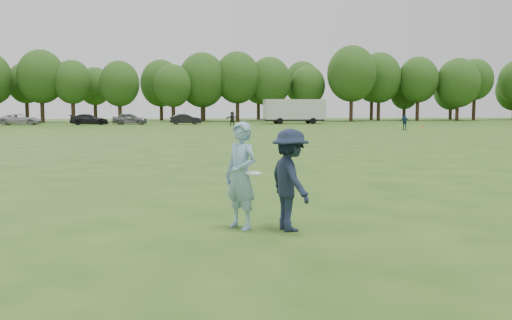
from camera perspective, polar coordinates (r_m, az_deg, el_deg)
The scene contains 13 objects.
ground at distance 9.00m, azimuth 5.66°, elevation -7.84°, with size 200.00×200.00×0.00m, color #284B15.
thrower at distance 9.27m, azimuth -1.61°, elevation -1.65°, with size 0.67×0.44×1.84m, color #80A9C7.
defender at distance 9.16m, azimuth 3.61°, elevation -2.10°, with size 1.12×0.64×1.73m, color #192237.
player_far_b at distance 52.87m, azimuth 15.36°, elevation 3.88°, with size 0.89×0.37×1.52m, color navy.
player_far_d at distance 63.15m, azimuth -2.52°, elevation 4.38°, with size 1.56×0.50×1.69m, color #262626.
car_c at distance 72.06m, azimuth -23.53°, elevation 3.93°, with size 2.23×4.83×1.34m, color #ACABB0.
car_d at distance 69.62m, azimuth -17.17°, elevation 4.09°, with size 1.86×4.57×1.33m, color black.
car_e at distance 69.52m, azimuth -13.12°, elevation 4.24°, with size 1.71×4.25×1.45m, color slate.
car_f at distance 69.49m, azimuth -7.44°, elevation 4.28°, with size 1.38×3.97×1.31m, color black.
field_cone at distance 57.91m, azimuth 17.08°, elevation 3.35°, with size 0.28×0.28×0.30m, color #FF430D.
disc_in_play at distance 9.05m, azimuth -0.26°, elevation -1.40°, with size 0.31×0.31×0.05m.
cargo_trailer at distance 71.67m, azimuth 4.06°, elevation 5.25°, with size 9.00×2.75×3.20m.
treeline at distance 85.62m, azimuth -5.77°, elevation 8.27°, with size 130.35×18.39×11.74m.
Camera 1 is at (-2.25, -8.47, 2.07)m, focal length 38.00 mm.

